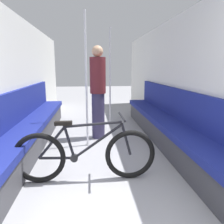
% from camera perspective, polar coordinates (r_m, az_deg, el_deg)
% --- Properties ---
extents(wall_left, '(0.10, 8.88, 2.29)m').
position_cam_1_polar(wall_left, '(4.11, -24.50, 7.47)').
color(wall_left, silver).
rests_on(wall_left, ground).
extents(wall_right, '(0.10, 8.88, 2.29)m').
position_cam_1_polar(wall_right, '(4.23, 17.26, 8.07)').
color(wall_right, silver).
rests_on(wall_right, ground).
extents(bench_seat_row_left, '(0.48, 4.58, 1.00)m').
position_cam_1_polar(bench_seat_row_left, '(3.99, -20.82, -4.46)').
color(bench_seat_row_left, '#3D3D42').
rests_on(bench_seat_row_left, ground).
extents(bench_seat_row_right, '(0.48, 4.58, 1.00)m').
position_cam_1_polar(bench_seat_row_right, '(4.09, 14.23, -3.65)').
color(bench_seat_row_right, '#3D3D42').
rests_on(bench_seat_row_right, ground).
extents(bicycle, '(1.72, 0.46, 0.81)m').
position_cam_1_polar(bicycle, '(2.71, -6.97, -11.02)').
color(bicycle, black).
rests_on(bicycle, ground).
extents(grab_pole_near, '(0.08, 0.08, 2.27)m').
position_cam_1_polar(grab_pole_near, '(3.75, -6.71, 7.54)').
color(grab_pole_near, gray).
rests_on(grab_pole_near, ground).
extents(grab_pole_far, '(0.08, 0.08, 2.27)m').
position_cam_1_polar(grab_pole_far, '(5.27, -0.51, 8.77)').
color(grab_pole_far, gray).
rests_on(grab_pole_far, ground).
extents(passenger_standing, '(0.30, 0.30, 1.76)m').
position_cam_1_polar(passenger_standing, '(4.19, -3.69, 5.35)').
color(passenger_standing, '#332D4C').
rests_on(passenger_standing, ground).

